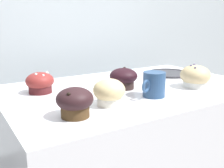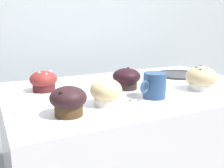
{
  "view_description": "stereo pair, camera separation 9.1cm",
  "coord_description": "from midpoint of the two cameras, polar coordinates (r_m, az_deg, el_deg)",
  "views": [
    {
      "loc": [
        -0.61,
        -0.82,
        1.16
      ],
      "look_at": [
        -0.14,
        -0.07,
        0.94
      ],
      "focal_mm": 42.0,
      "sensor_mm": 36.0,
      "label": 1
    },
    {
      "loc": [
        -0.53,
        -0.86,
        1.16
      ],
      "look_at": [
        -0.14,
        -0.07,
        0.94
      ],
      "focal_mm": 42.0,
      "sensor_mm": 36.0,
      "label": 2
    }
  ],
  "objects": [
    {
      "name": "serving_plate",
      "position": [
        1.32,
        10.36,
        2.32
      ],
      "size": [
        0.22,
        0.22,
        0.01
      ],
      "color": "#2D2D33",
      "rests_on": "display_counter"
    },
    {
      "name": "muffin_back_left",
      "position": [
        1.01,
        0.0,
        1.3
      ],
      "size": [
        0.11,
        0.11,
        0.08
      ],
      "color": "#2D1E1C",
      "rests_on": "display_counter"
    },
    {
      "name": "coffee_cup",
      "position": [
        0.91,
        6.31,
        0.01
      ],
      "size": [
        0.11,
        0.08,
        0.09
      ],
      "color": "navy",
      "rests_on": "display_counter"
    },
    {
      "name": "muffin_front_right",
      "position": [
        1.0,
        -17.94,
        0.24
      ],
      "size": [
        0.1,
        0.1,
        0.08
      ],
      "color": "#4A1A1D",
      "rests_on": "display_counter"
    },
    {
      "name": "muffin_back_right",
      "position": [
        0.73,
        -11.63,
        -3.86
      ],
      "size": [
        0.1,
        0.1,
        0.08
      ],
      "color": "#47311A",
      "rests_on": "display_counter"
    },
    {
      "name": "muffin_front_center",
      "position": [
        0.82,
        -3.81,
        -1.84
      ],
      "size": [
        0.1,
        0.1,
        0.08
      ],
      "color": "white",
      "rests_on": "display_counter"
    },
    {
      "name": "wall_back",
      "position": [
        1.57,
        -10.32,
        4.03
      ],
      "size": [
        3.2,
        0.1,
        1.8
      ],
      "primitive_type": "cube",
      "color": "#A8B2B7",
      "rests_on": "ground"
    },
    {
      "name": "muffin_front_left",
      "position": [
        1.07,
        15.38,
        1.5
      ],
      "size": [
        0.12,
        0.12,
        0.09
      ],
      "color": "silver",
      "rests_on": "display_counter"
    }
  ]
}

